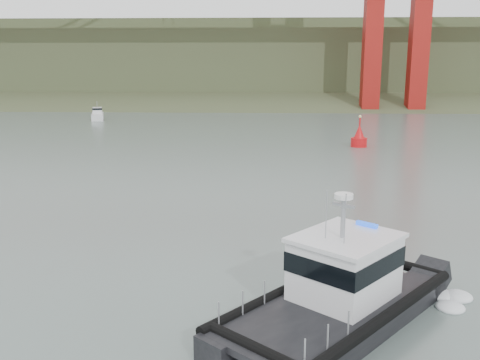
{
  "coord_description": "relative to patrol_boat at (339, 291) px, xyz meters",
  "views": [
    {
      "loc": [
        -0.64,
        -21.14,
        9.03
      ],
      "look_at": [
        -1.94,
        8.11,
        2.4
      ],
      "focal_mm": 40.0,
      "sensor_mm": 36.0,
      "label": 1
    }
  ],
  "objects": [
    {
      "name": "patrol_boat",
      "position": [
        0.0,
        0.0,
        0.0
      ],
      "size": [
        9.24,
        9.95,
        4.84
      ],
      "rotation": [
        0.0,
        0.0,
        -0.71
      ],
      "color": "black",
      "rests_on": "ground"
    },
    {
      "name": "motorboat",
      "position": [
        -28.14,
        63.79,
        -0.51
      ],
      "size": [
        3.05,
        5.43,
        2.84
      ],
      "rotation": [
        0.0,
        0.0,
        0.27
      ],
      "color": "silver",
      "rests_on": "ground"
    },
    {
      "name": "headlands",
      "position": [
        -2.02,
        129.39,
        5.83
      ],
      "size": [
        500.0,
        105.36,
        27.12
      ],
      "color": "#2F3E23",
      "rests_on": "ground"
    },
    {
      "name": "nav_buoy",
      "position": [
        7.42,
        39.1,
        -0.29
      ],
      "size": [
        1.69,
        1.69,
        3.52
      ],
      "color": "red",
      "rests_on": "ground"
    },
    {
      "name": "ground",
      "position": [
        -2.02,
        3.89,
        -1.21
      ],
      "size": [
        400.0,
        400.0,
        0.0
      ],
      "primitive_type": "plane",
      "color": "slate",
      "rests_on": "ground"
    }
  ]
}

